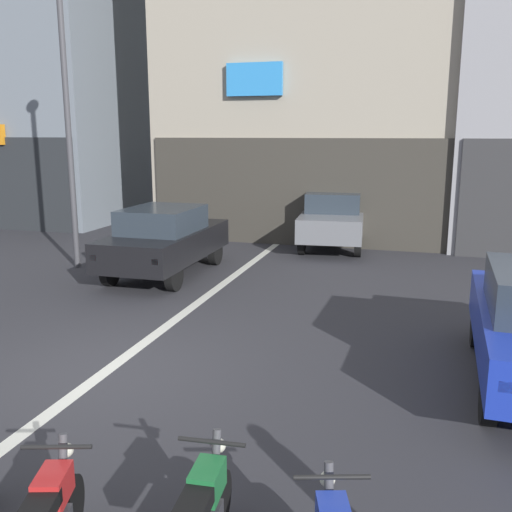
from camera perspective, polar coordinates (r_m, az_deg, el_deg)
The scene contains 6 objects.
ground_plane at distance 8.48m, azimuth -15.20°, elevation -11.40°, with size 120.00×120.00×0.00m, color #333338.
lane_centre_line at distance 13.66m, azimuth -2.06°, elevation -1.88°, with size 0.20×18.00×0.01m, color silver.
building_corner_left at distance 25.83m, azimuth -22.29°, elevation 20.53°, with size 9.00×7.58×14.91m.
car_black_crossing_near at distance 13.64m, azimuth -9.14°, elevation 1.74°, with size 1.78×4.11×1.64m.
car_grey_down_street at distance 17.07m, azimuth 7.79°, elevation 3.89°, with size 2.11×4.24×1.64m.
street_lamp at distance 14.78m, azimuth -18.60°, elevation 15.28°, with size 0.36×0.36×7.06m.
Camera 1 is at (4.19, -6.56, 3.34)m, focal length 39.74 mm.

